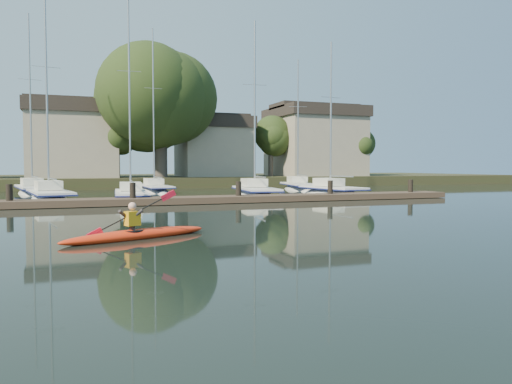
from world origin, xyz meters
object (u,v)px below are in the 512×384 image
object	(u,v)px
sailboat_6	(155,194)
sailboat_7	(298,192)
sailboat_5	(33,196)
sailboat_4	(332,198)
kayak	(137,233)
dock	(188,200)
sailboat_1	(50,204)
sailboat_2	(131,203)
sailboat_3	(255,199)

from	to	relation	value
sailboat_6	sailboat_7	world-z (taller)	sailboat_6
sailboat_5	sailboat_6	bearing A→B (deg)	-10.31
sailboat_7	sailboat_4	bearing A→B (deg)	-86.79
kayak	dock	bearing A→B (deg)	48.56
sailboat_5	sailboat_7	size ratio (longest dim) A/B	1.16
sailboat_1	sailboat_2	world-z (taller)	sailboat_1
sailboat_7	sailboat_5	bearing A→B (deg)	-171.92
kayak	sailboat_3	bearing A→B (deg)	37.17
dock	sailboat_5	world-z (taller)	sailboat_5
sailboat_6	dock	bearing A→B (deg)	-92.25
dock	sailboat_7	bearing A→B (deg)	44.44
sailboat_2	sailboat_4	size ratio (longest dim) A/B	1.11
sailboat_1	sailboat_3	bearing A→B (deg)	-11.88
sailboat_1	sailboat_6	bearing A→B (deg)	37.85
sailboat_1	sailboat_3	distance (m)	13.12
kayak	sailboat_4	distance (m)	23.15
kayak	sailboat_6	xyz separation A→B (m)	(4.51, 26.22, -0.35)
kayak	sailboat_1	size ratio (longest dim) A/B	0.32
sailboat_6	sailboat_5	bearing A→B (deg)	178.27
dock	sailboat_1	bearing A→B (deg)	144.92
kayak	sailboat_1	xyz separation A→B (m)	(-3.08, 18.00, -0.37)
sailboat_4	sailboat_6	world-z (taller)	sailboat_6
dock	sailboat_3	bearing A→B (deg)	38.82
sailboat_3	sailboat_4	size ratio (longest dim) A/B	1.09
sailboat_3	sailboat_5	bearing A→B (deg)	156.12
sailboat_3	sailboat_7	bearing A→B (deg)	55.75
sailboat_3	dock	bearing A→B (deg)	-133.89
sailboat_4	sailboat_1	bearing A→B (deg)	170.77
kayak	sailboat_3	size ratio (longest dim) A/B	0.34
sailboat_2	sailboat_3	world-z (taller)	sailboat_2
sailboat_4	sailboat_6	bearing A→B (deg)	134.37
sailboat_6	sailboat_4	bearing A→B (deg)	-40.78
sailboat_1	sailboat_5	size ratio (longest dim) A/B	0.95
sailboat_2	sailboat_4	distance (m)	14.10
sailboat_6	sailboat_1	bearing A→B (deg)	-134.07
sailboat_2	sailboat_4	xyz separation A→B (m)	(14.10, 0.26, -0.03)
dock	sailboat_2	size ratio (longest dim) A/B	2.50
dock	sailboat_2	world-z (taller)	sailboat_2
sailboat_1	sailboat_4	xyz separation A→B (m)	(18.79, -1.00, -0.01)
sailboat_2	sailboat_5	size ratio (longest dim) A/B	0.92
dock	sailboat_5	distance (m)	16.13
sailboat_6	sailboat_7	bearing A→B (deg)	-6.40
kayak	dock	distance (m)	13.52
sailboat_1	kayak	bearing A→B (deg)	-89.71
kayak	sailboat_1	distance (m)	18.27
kayak	sailboat_7	bearing A→B (deg)	33.25
sailboat_1	sailboat_5	world-z (taller)	sailboat_5
sailboat_3	sailboat_7	distance (m)	10.27
kayak	sailboat_4	size ratio (longest dim) A/B	0.37
sailboat_3	sailboat_5	distance (m)	17.08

